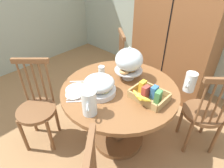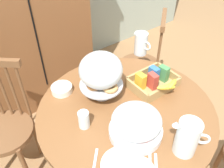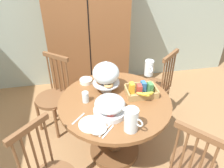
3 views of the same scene
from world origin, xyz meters
name	(u,v)px [view 3 (image 3 of 3)]	position (x,y,z in m)	size (l,w,h in m)	color
ground_plane	(116,163)	(0.00, 0.00, 0.00)	(10.00, 10.00, 0.00)	#997047
wall_back	(91,2)	(0.00, 1.83, 1.30)	(4.80, 0.06, 2.60)	#9EAD9E
wooden_armoire	(87,32)	(-0.11, 1.50, 0.98)	(1.18, 0.60, 1.96)	brown
dining_table	(115,118)	(0.02, 0.17, 0.51)	(1.12, 1.12, 0.74)	brown
windsor_chair_near_window	(156,87)	(0.68, 0.72, 0.45)	(0.47, 0.47, 0.97)	brown
windsor_chair_by_cabinet	(54,98)	(-0.62, 0.74, 0.45)	(0.47, 0.47, 0.97)	brown
windsor_chair_far_side	(193,166)	(0.57, -0.49, 0.45)	(0.47, 0.47, 0.97)	brown
pastry_stand_with_dome	(106,74)	(-0.03, 0.36, 0.94)	(0.28, 0.28, 0.34)	silver
fruit_platter_covered	(110,106)	(-0.06, -0.01, 0.83)	(0.30, 0.30, 0.18)	silver
orange_juice_pitcher	(131,121)	(0.07, -0.24, 0.84)	(0.15, 0.17, 0.21)	silver
milk_pitcher	(149,69)	(0.51, 0.59, 0.82)	(0.10, 0.19, 0.18)	silver
cereal_basket	(142,91)	(0.31, 0.22, 0.79)	(0.32, 0.30, 0.12)	tan
china_plate_large	(91,124)	(-0.25, -0.12, 0.75)	(0.22, 0.22, 0.01)	white
china_plate_small	(98,129)	(-0.20, -0.20, 0.76)	(0.15, 0.15, 0.01)	white
cereal_bowl	(86,81)	(-0.23, 0.56, 0.76)	(0.14, 0.14, 0.04)	white
drinking_glass	(85,97)	(-0.26, 0.21, 0.80)	(0.06, 0.06, 0.11)	silver
table_knife	(105,130)	(-0.14, -0.22, 0.74)	(0.17, 0.01, 0.01)	silver
dinner_fork	(108,132)	(-0.12, -0.24, 0.74)	(0.17, 0.01, 0.01)	silver
soup_spoon	(78,119)	(-0.35, -0.03, 0.74)	(0.17, 0.01, 0.01)	silver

